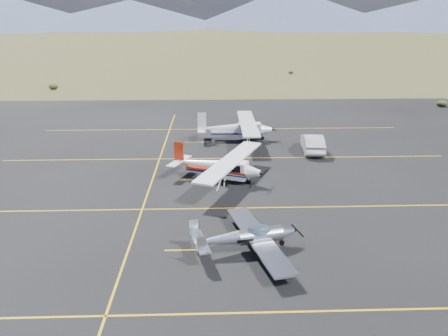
% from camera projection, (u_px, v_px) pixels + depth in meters
% --- Properties ---
extents(ground, '(1600.00, 1600.00, 0.00)m').
position_uv_depth(ground, '(234.00, 221.00, 27.40)').
color(ground, '#383D1C').
rests_on(ground, ground).
extents(apron, '(72.00, 72.00, 0.02)m').
position_uv_depth(apron, '(229.00, 182.00, 34.01)').
color(apron, black).
rests_on(apron, ground).
extents(aircraft_low_wing, '(5.87, 8.03, 1.74)m').
position_uv_depth(aircraft_low_wing, '(248.00, 237.00, 23.73)').
color(aircraft_low_wing, silver).
rests_on(aircraft_low_wing, apron).
extents(aircraft_cessna, '(7.91, 10.55, 2.76)m').
position_uv_depth(aircraft_cessna, '(218.00, 165.00, 33.95)').
color(aircraft_cessna, white).
rests_on(aircraft_cessna, apron).
extents(aircraft_plain, '(6.92, 11.54, 2.93)m').
position_uv_depth(aircraft_plain, '(236.00, 128.00, 45.10)').
color(aircraft_plain, silver).
rests_on(aircraft_plain, apron).
extents(sedan, '(2.27, 5.28, 1.69)m').
position_uv_depth(sedan, '(312.00, 143.00, 41.39)').
color(sedan, silver).
rests_on(sedan, apron).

